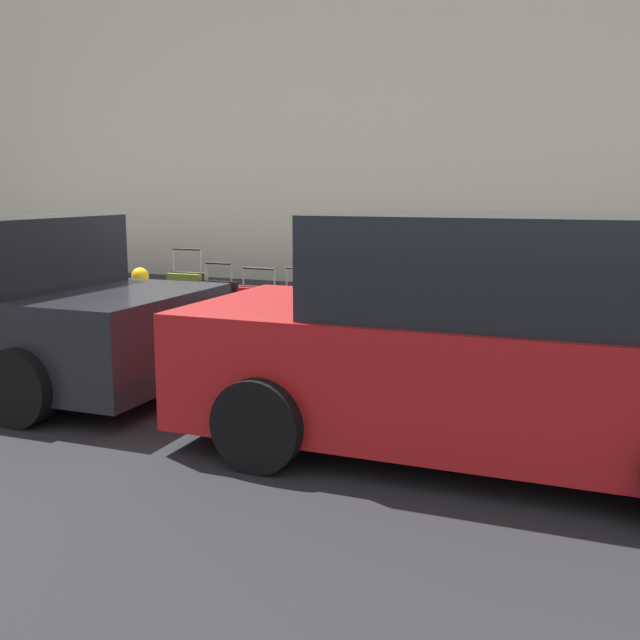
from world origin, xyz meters
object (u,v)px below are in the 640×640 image
(suitcase_black_0, at_px, (502,328))
(suitcase_maroon_2, at_px, (408,326))
(suitcase_olive_8, at_px, (188,305))
(fire_hydrant, at_px, (141,298))
(suitcase_black_7, at_px, (220,311))
(suitcase_red_6, at_px, (259,315))
(bollard_post, at_px, (81,296))
(parked_car_red_0, at_px, (486,346))
(suitcase_silver_3, at_px, (371,330))
(parking_meter, at_px, (600,285))
(suitcase_olive_1, at_px, (455,332))
(suitcase_teal_4, at_px, (333,326))
(suitcase_navy_5, at_px, (300,320))

(suitcase_black_0, distance_m, suitcase_maroon_2, 0.94)
(suitcase_olive_8, xyz_separation_m, fire_hydrant, (0.69, -0.02, 0.03))
(suitcase_maroon_2, xyz_separation_m, suitcase_black_7, (2.25, 0.03, 0.01))
(suitcase_red_6, height_order, bollard_post, suitcase_red_6)
(suitcase_black_0, xyz_separation_m, parked_car_red_0, (-0.32, 2.28, 0.28))
(suitcase_maroon_2, xyz_separation_m, parked_car_red_0, (-1.25, 2.15, 0.32))
(suitcase_red_6, distance_m, fire_hydrant, 1.65)
(fire_hydrant, bearing_deg, parked_car_red_0, 154.72)
(suitcase_silver_3, bearing_deg, suitcase_maroon_2, 170.94)
(bollard_post, xyz_separation_m, parking_meter, (-6.02, -0.40, 0.41))
(fire_hydrant, xyz_separation_m, parking_meter, (-5.22, -0.25, 0.41))
(suitcase_black_0, distance_m, suitcase_red_6, 2.70)
(suitcase_red_6, height_order, parking_meter, parking_meter)
(suitcase_silver_3, height_order, suitcase_black_7, suitcase_black_7)
(suitcase_black_0, height_order, suitcase_red_6, suitcase_black_0)
(suitcase_black_0, xyz_separation_m, suitcase_black_7, (3.18, 0.16, -0.02))
(suitcase_black_0, distance_m, suitcase_black_7, 3.19)
(suitcase_olive_1, height_order, bollard_post, suitcase_olive_1)
(suitcase_maroon_2, relative_size, bollard_post, 1.13)
(suitcase_silver_3, relative_size, fire_hydrant, 0.91)
(fire_hydrant, bearing_deg, suitcase_black_7, 176.07)
(suitcase_black_0, relative_size, suitcase_red_6, 1.12)
(parking_meter, bearing_deg, suitcase_teal_4, 5.73)
(suitcase_silver_3, bearing_deg, bollard_post, 2.54)
(suitcase_teal_4, relative_size, suitcase_olive_8, 0.80)
(suitcase_red_6, bearing_deg, suitcase_navy_5, -171.52)
(suitcase_silver_3, xyz_separation_m, parking_meter, (-2.24, -0.23, 0.57))
(suitcase_teal_4, xyz_separation_m, suitcase_olive_8, (1.87, 0.00, 0.11))
(suitcase_black_0, distance_m, suitcase_olive_8, 3.66)
(suitcase_black_7, bearing_deg, bollard_post, 2.04)
(fire_hydrant, bearing_deg, suitcase_navy_5, -178.62)
(suitcase_teal_4, height_order, fire_hydrant, suitcase_teal_4)
(suitcase_olive_8, bearing_deg, parked_car_red_0, 151.17)
(suitcase_maroon_2, distance_m, suitcase_olive_8, 2.72)
(suitcase_olive_1, xyz_separation_m, suitcase_black_7, (2.71, 0.15, 0.05))
(suitcase_navy_5, relative_size, suitcase_black_7, 0.97)
(suitcase_maroon_2, distance_m, bollard_post, 4.22)
(suitcase_olive_1, xyz_separation_m, suitcase_silver_3, (0.89, 0.05, -0.04))
(suitcase_red_6, height_order, fire_hydrant, suitcase_red_6)
(suitcase_silver_3, bearing_deg, suitcase_navy_5, -2.25)
(suitcase_maroon_2, bearing_deg, bollard_post, 1.33)
(suitcase_olive_1, bearing_deg, suitcase_olive_8, 1.60)
(suitcase_navy_5, height_order, suitcase_olive_8, suitcase_olive_8)
(suitcase_black_7, distance_m, suitcase_olive_8, 0.48)
(fire_hydrant, relative_size, parked_car_red_0, 0.18)
(suitcase_olive_8, bearing_deg, suitcase_black_0, -178.48)
(suitcase_navy_5, height_order, suitcase_red_6, suitcase_navy_5)
(suitcase_red_6, bearing_deg, suitcase_teal_4, -179.83)
(suitcase_silver_3, distance_m, suitcase_olive_8, 2.29)
(suitcase_black_7, relative_size, bollard_post, 1.10)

